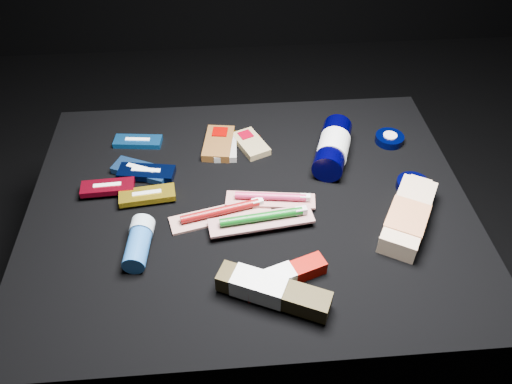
{
  "coord_description": "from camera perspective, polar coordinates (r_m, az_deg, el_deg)",
  "views": [
    {
      "loc": [
        -0.05,
        -0.79,
        1.18
      ],
      "look_at": [
        0.01,
        0.01,
        0.42
      ],
      "focal_mm": 35.0,
      "sensor_mm": 36.0,
      "label": 1
    }
  ],
  "objects": [
    {
      "name": "bodywash_bottle",
      "position": [
        1.1,
        16.96,
        -2.79
      ],
      "size": [
        0.17,
        0.22,
        0.05
      ],
      "rotation": [
        0.0,
        0.0,
        -0.53
      ],
      "color": "beige",
      "rests_on": "cloth_table"
    },
    {
      "name": "luna_bar_0",
      "position": [
        1.3,
        -13.34,
        5.64
      ],
      "size": [
        0.12,
        0.06,
        0.02
      ],
      "rotation": [
        0.0,
        0.0,
        -0.11
      ],
      "color": "#1358A4",
      "rests_on": "cloth_table"
    },
    {
      "name": "power_bar",
      "position": [
        1.28,
        -2.17,
        6.14
      ],
      "size": [
        0.13,
        0.08,
        0.02
      ],
      "rotation": [
        0.0,
        0.0,
        -0.32
      ],
      "color": "#7A1000",
      "rests_on": "cloth_table"
    },
    {
      "name": "toothpaste_carton_green",
      "position": [
        0.93,
        1.41,
        -11.09
      ],
      "size": [
        0.21,
        0.13,
        0.04
      ],
      "rotation": [
        0.0,
        0.0,
        -0.44
      ],
      "color": "#30270F",
      "rests_on": "cloth_table"
    },
    {
      "name": "toothpaste_carton_red",
      "position": [
        0.96,
        2.87,
        -9.73
      ],
      "size": [
        0.17,
        0.09,
        0.03
      ],
      "rotation": [
        0.0,
        0.0,
        0.34
      ],
      "color": "#8E0700",
      "rests_on": "cloth_table"
    },
    {
      "name": "luna_bar_1",
      "position": [
        1.21,
        -12.99,
        2.4
      ],
      "size": [
        0.14,
        0.1,
        0.02
      ],
      "rotation": [
        0.0,
        0.0,
        -0.43
      ],
      "color": "#1F4B8D",
      "rests_on": "cloth_table"
    },
    {
      "name": "cream_tin_upper",
      "position": [
        1.32,
        15.01,
        5.91
      ],
      "size": [
        0.07,
        0.07,
        0.02
      ],
      "rotation": [
        0.0,
        0.0,
        0.3
      ],
      "color": "black",
      "rests_on": "cloth_table"
    },
    {
      "name": "clif_bar_2",
      "position": [
        1.26,
        -0.7,
        5.65
      ],
      "size": [
        0.1,
        0.12,
        0.02
      ],
      "rotation": [
        0.0,
        0.0,
        0.41
      ],
      "color": "#968257",
      "rests_on": "cloth_table"
    },
    {
      "name": "toothbrush_pack_1",
      "position": [
        1.1,
        1.81,
        -0.74
      ],
      "size": [
        0.2,
        0.07,
        0.02
      ],
      "rotation": [
        0.0,
        0.0,
        -0.13
      ],
      "color": "beige",
      "rests_on": "cloth_table"
    },
    {
      "name": "deodorant_stick",
      "position": [
        1.03,
        -13.25,
        -5.65
      ],
      "size": [
        0.06,
        0.12,
        0.05
      ],
      "rotation": [
        0.0,
        0.0,
        -0.09
      ],
      "color": "#205499",
      "rests_on": "cloth_table"
    },
    {
      "name": "cream_tin_lower",
      "position": [
        1.19,
        17.47,
        0.77
      ],
      "size": [
        0.07,
        0.07,
        0.02
      ],
      "rotation": [
        0.0,
        0.0,
        -0.02
      ],
      "color": "black",
      "rests_on": "cloth_table"
    },
    {
      "name": "clif_bar_0",
      "position": [
        1.26,
        -4.27,
        5.71
      ],
      "size": [
        0.09,
        0.14,
        0.02
      ],
      "rotation": [
        0.0,
        0.0,
        -0.15
      ],
      "color": "brown",
      "rests_on": "cloth_table"
    },
    {
      "name": "toothbrush_pack_2",
      "position": [
        1.04,
        0.78,
        -3.09
      ],
      "size": [
        0.23,
        0.08,
        0.02
      ],
      "rotation": [
        0.0,
        0.0,
        0.13
      ],
      "color": "beige",
      "rests_on": "cloth_table"
    },
    {
      "name": "luna_bar_3",
      "position": [
        1.13,
        -12.32,
        -0.36
      ],
      "size": [
        0.13,
        0.06,
        0.02
      ],
      "rotation": [
        0.0,
        0.0,
        0.12
      ],
      "color": "gold",
      "rests_on": "cloth_table"
    },
    {
      "name": "lotion_bottle",
      "position": [
        1.22,
        8.78,
        5.09
      ],
      "size": [
        0.13,
        0.23,
        0.07
      ],
      "rotation": [
        0.0,
        0.0,
        -0.34
      ],
      "color": "black",
      "rests_on": "cloth_table"
    },
    {
      "name": "luna_bar_4",
      "position": [
        1.17,
        -16.58,
        0.53
      ],
      "size": [
        0.12,
        0.05,
        0.02
      ],
      "rotation": [
        0.0,
        0.0,
        0.05
      ],
      "color": "maroon",
      "rests_on": "cloth_table"
    },
    {
      "name": "ground",
      "position": [
        1.42,
        -0.58,
        -12.68
      ],
      "size": [
        3.0,
        3.0,
        0.0
      ],
      "primitive_type": "plane",
      "color": "black",
      "rests_on": "ground"
    },
    {
      "name": "cloth_table",
      "position": [
        1.26,
        -0.65,
        -7.62
      ],
      "size": [
        0.98,
        0.78,
        0.4
      ],
      "primitive_type": "cube",
      "color": "black",
      "rests_on": "ground"
    },
    {
      "name": "clif_bar_1",
      "position": [
        1.25,
        -3.5,
        5.25
      ],
      "size": [
        0.06,
        0.1,
        0.02
      ],
      "rotation": [
        0.0,
        0.0,
        -0.04
      ],
      "color": "#9E9D98",
      "rests_on": "cloth_table"
    },
    {
      "name": "luna_bar_2",
      "position": [
        1.19,
        -12.41,
        2.19
      ],
      "size": [
        0.14,
        0.07,
        0.02
      ],
      "rotation": [
        0.0,
        0.0,
        -0.17
      ],
      "color": "black",
      "rests_on": "cloth_table"
    },
    {
      "name": "toothbrush_pack_0",
      "position": [
        1.08,
        -3.93,
        -2.39
      ],
      "size": [
        0.22,
        0.1,
        0.02
      ],
      "rotation": [
        0.0,
        0.0,
        0.24
      ],
      "color": "silver",
      "rests_on": "cloth_table"
    }
  ]
}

